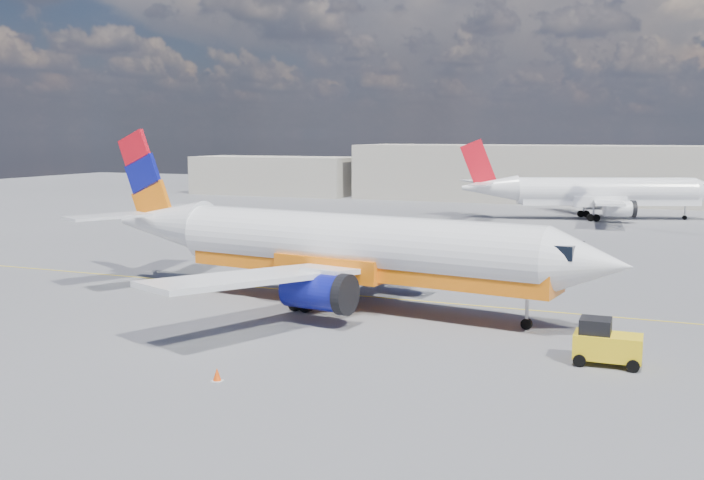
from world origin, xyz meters
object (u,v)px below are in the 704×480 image
at_px(gse_tug, 605,343).
at_px(traffic_cone, 217,375).
at_px(second_jet, 597,193).
at_px(main_jet, 338,247).

bearing_deg(gse_tug, traffic_cone, -150.16).
bearing_deg(second_jet, gse_tug, -104.58).
relative_size(main_jet, traffic_cone, 62.22).
height_order(second_jet, gse_tug, second_jet).
relative_size(second_jet, gse_tug, 10.85).
relative_size(main_jet, gse_tug, 12.04).
height_order(second_jet, traffic_cone, second_jet).
xyz_separation_m(gse_tug, traffic_cone, (-13.81, -8.09, -0.66)).
height_order(main_jet, second_jet, main_jet).
xyz_separation_m(main_jet, gse_tug, (14.85, -6.29, -2.41)).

